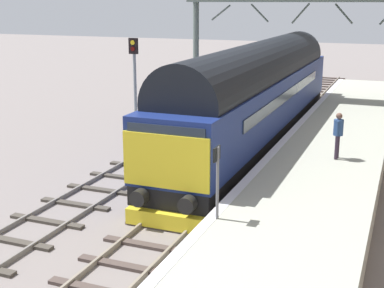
% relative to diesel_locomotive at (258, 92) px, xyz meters
% --- Properties ---
extents(ground_plane, '(140.00, 140.00, 0.00)m').
position_rel_diesel_locomotive_xyz_m(ground_plane, '(-0.00, -5.62, -2.49)').
color(ground_plane, slate).
rests_on(ground_plane, ground).
extents(track_main, '(2.50, 60.00, 0.15)m').
position_rel_diesel_locomotive_xyz_m(track_main, '(-0.00, -5.62, -2.44)').
color(track_main, gray).
rests_on(track_main, ground).
extents(track_adjacent_west, '(2.50, 60.00, 0.15)m').
position_rel_diesel_locomotive_xyz_m(track_adjacent_west, '(-3.49, -5.62, -2.43)').
color(track_adjacent_west, slate).
rests_on(track_adjacent_west, ground).
extents(station_platform, '(4.00, 44.00, 1.01)m').
position_rel_diesel_locomotive_xyz_m(station_platform, '(3.60, -5.62, -1.99)').
color(station_platform, '#A9AB9D').
rests_on(station_platform, ground).
extents(diesel_locomotive, '(2.74, 20.24, 4.68)m').
position_rel_diesel_locomotive_xyz_m(diesel_locomotive, '(0.00, 0.00, 0.00)').
color(diesel_locomotive, black).
rests_on(diesel_locomotive, ground).
extents(signal_post_near, '(0.44, 0.22, 4.79)m').
position_rel_diesel_locomotive_xyz_m(signal_post_near, '(-5.50, -1.22, 0.47)').
color(signal_post_near, gray).
rests_on(signal_post_near, ground).
extents(platform_number_sign, '(0.10, 0.44, 1.90)m').
position_rel_diesel_locomotive_xyz_m(platform_number_sign, '(1.89, -10.94, -0.22)').
color(platform_number_sign, slate).
rests_on(platform_number_sign, station_platform).
extents(waiting_passenger, '(0.35, 0.51, 1.64)m').
position_rel_diesel_locomotive_xyz_m(waiting_passenger, '(4.03, -4.22, -0.50)').
color(waiting_passenger, '#322635').
rests_on(waiting_passenger, station_platform).
extents(overhead_footbridge, '(12.79, 2.00, 6.83)m').
position_rel_diesel_locomotive_xyz_m(overhead_footbridge, '(0.30, 7.49, 3.70)').
color(overhead_footbridge, slate).
rests_on(overhead_footbridge, ground).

